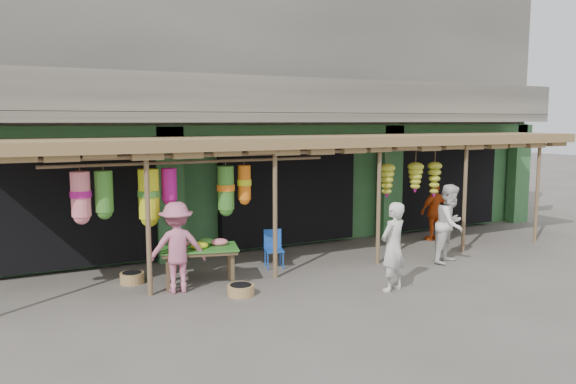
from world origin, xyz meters
name	(u,v)px	position (x,y,z in m)	size (l,w,h in m)	color
ground	(334,267)	(0.00, 0.00, 0.00)	(80.00, 80.00, 0.00)	#514C47
building	(245,112)	(0.00, 4.87, 3.37)	(16.40, 6.80, 7.00)	gray
awning	(309,146)	(-0.18, 0.80, 2.57)	(14.00, 2.70, 2.79)	brown
flower_table	(200,249)	(-2.98, 0.03, 0.69)	(1.60, 1.18, 0.86)	brown
blue_chair	(273,246)	(-1.17, 0.58, 0.45)	(0.47, 0.48, 0.81)	#1A49A9
basket_mid	(241,290)	(-2.54, -0.93, 0.09)	(0.49, 0.49, 0.19)	#9D7146
basket_right	(132,278)	(-4.14, 0.72, 0.10)	(0.46, 0.46, 0.21)	#A3804C
person_front	(393,247)	(0.07, -1.94, 0.83)	(0.60, 0.40, 1.65)	silver
person_right	(450,224)	(2.48, -0.85, 0.87)	(0.85, 0.66, 1.74)	silver
person_vendor	(435,211)	(3.77, 1.12, 0.77)	(0.90, 0.38, 1.54)	#D04B13
person_shopper	(177,247)	(-3.50, -0.22, 0.84)	(1.08, 0.62, 1.67)	#C26783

